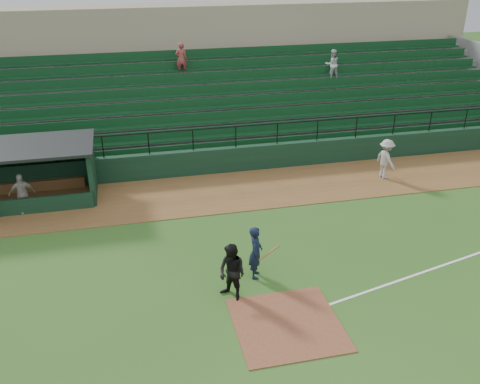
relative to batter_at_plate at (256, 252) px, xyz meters
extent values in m
plane|color=#2D571C|center=(0.28, -1.55, -0.91)|extent=(90.00, 90.00, 0.00)
cube|color=brown|center=(0.28, 6.45, -0.89)|extent=(40.00, 4.00, 0.03)
cube|color=brown|center=(0.28, -2.55, -0.89)|extent=(3.00, 3.00, 0.03)
cube|color=black|center=(0.28, 8.65, -0.31)|extent=(36.00, 0.35, 1.20)
cylinder|color=black|center=(0.28, 8.65, 1.29)|extent=(36.00, 0.06, 0.06)
cube|color=slate|center=(0.28, 13.55, 0.89)|extent=(36.00, 9.00, 3.60)
cube|color=#103B1B|center=(0.28, 13.05, 1.34)|extent=(34.56, 8.00, 4.05)
cube|color=gray|center=(0.28, 20.05, 2.29)|extent=(38.00, 3.00, 6.40)
cube|color=slate|center=(0.28, 18.05, 2.79)|extent=(36.00, 2.00, 0.20)
imported|color=silver|center=(8.19, 14.35, 2.63)|extent=(0.82, 0.64, 1.68)
imported|color=#933835|center=(-0.29, 15.35, 3.12)|extent=(0.64, 0.42, 1.76)
cube|color=black|center=(-5.22, 7.55, 0.24)|extent=(0.20, 2.60, 2.30)
imported|color=black|center=(0.00, 0.00, 0.00)|extent=(0.60, 0.75, 1.81)
cylinder|color=olive|center=(0.40, -0.20, 0.04)|extent=(0.79, 0.34, 0.35)
imported|color=black|center=(-0.99, -0.98, 0.02)|extent=(1.11, 1.14, 1.85)
imported|color=#AAA59F|center=(7.73, 6.27, 0.04)|extent=(0.89, 1.29, 1.84)
imported|color=gray|center=(-7.91, 6.32, -0.03)|extent=(1.04, 0.56, 1.68)
camera|label=1|loc=(-3.70, -13.83, 8.98)|focal=39.36mm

